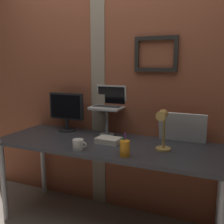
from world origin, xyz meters
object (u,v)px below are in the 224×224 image
object	(u,v)px
desk_lamp	(163,126)
monitor	(66,109)
laptop	(109,101)
whiteboard_panel	(182,128)
pen_cup	(125,148)
coffee_mug	(78,144)

from	to	relation	value
desk_lamp	monitor	bearing A→B (deg)	164.75
laptop	desk_lamp	xyz separation A→B (m)	(0.58, -0.34, -0.11)
monitor	whiteboard_panel	xyz separation A→B (m)	(1.12, 0.04, -0.09)
pen_cup	desk_lamp	bearing A→B (deg)	39.63
monitor	laptop	distance (m)	0.45
monitor	coffee_mug	distance (m)	0.65
pen_cup	coffee_mug	xyz separation A→B (m)	(-0.39, -0.00, -0.02)
laptop	pen_cup	xyz separation A→B (m)	(0.35, -0.53, -0.26)
pen_cup	coffee_mug	world-z (taller)	pen_cup
whiteboard_panel	monitor	bearing A→B (deg)	-177.99
monitor	whiteboard_panel	size ratio (longest dim) A/B	0.96
pen_cup	coffee_mug	bearing A→B (deg)	-179.96
monitor	whiteboard_panel	world-z (taller)	monitor
whiteboard_panel	laptop	bearing A→B (deg)	178.40
pen_cup	whiteboard_panel	bearing A→B (deg)	56.84
pen_cup	coffee_mug	size ratio (longest dim) A/B	1.39
monitor	desk_lamp	size ratio (longest dim) A/B	1.16
whiteboard_panel	coffee_mug	bearing A→B (deg)	-144.67
laptop	whiteboard_panel	bearing A→B (deg)	-1.60
whiteboard_panel	pen_cup	size ratio (longest dim) A/B	2.32
laptop	whiteboard_panel	xyz separation A→B (m)	(0.68, -0.02, -0.19)
coffee_mug	whiteboard_panel	bearing A→B (deg)	35.33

